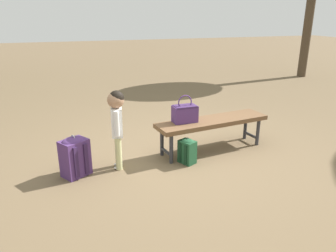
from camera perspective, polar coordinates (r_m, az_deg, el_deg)
The scene contains 6 objects.
ground_plane at distance 4.34m, azimuth 2.40°, elevation -5.55°, with size 40.00×40.00×0.00m, color brown.
park_bench at distance 4.48m, azimuth 7.82°, elevation 0.49°, with size 1.64×0.60×0.45m.
handbag at distance 4.28m, azimuth 2.98°, elevation 2.33°, with size 0.32×0.19×0.37m.
child_standing at distance 3.87m, azimuth -9.02°, elevation 1.49°, with size 0.20×0.26×0.98m.
backpack_large at distance 3.94m, azimuth -16.11°, elevation -5.00°, with size 0.37×0.35×0.51m.
backpack_small at distance 4.13m, azimuth 3.41°, elevation -4.29°, with size 0.23×0.25×0.35m.
Camera 1 is at (1.43, 3.67, 1.82)m, focal length 34.59 mm.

